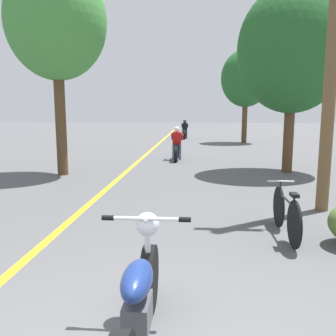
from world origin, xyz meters
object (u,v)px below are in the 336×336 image
Objects in this scene: utility_pole at (335,21)px; motorcycle_rider_lead at (177,147)px; roadside_tree_right_far at (246,79)px; motorcycle_rider_far at (185,131)px; roadside_tree_left at (56,22)px; bicycle_parked at (286,213)px; motorcycle_foreground at (139,301)px; roadside_tree_right_near at (293,50)px.

utility_pole reaches higher than motorcycle_rider_lead.
motorcycle_rider_lead is at bearing -114.74° from roadside_tree_right_far.
motorcycle_rider_far is (-3.30, 18.66, -3.06)m from utility_pole.
utility_pole is at bearing -28.11° from roadside_tree_left.
bicycle_parked is (2.17, -8.86, -0.14)m from motorcycle_rider_lead.
motorcycle_foreground is at bearing -89.19° from motorcycle_rider_far.
utility_pole is 15.51m from roadside_tree_right_far.
motorcycle_rider_lead is (3.36, 3.73, -4.02)m from roadside_tree_left.
motorcycle_rider_far is (-3.74, 14.12, -3.30)m from roadside_tree_right_near.
roadside_tree_left reaches higher than bicycle_parked.
roadside_tree_right_far is 2.84× the size of motorcycle_rider_far.
roadside_tree_left is at bearing -102.45° from motorcycle_rider_far.
roadside_tree_right_far is 3.42× the size of bicycle_parked.
utility_pole is at bearing -65.75° from motorcycle_rider_lead.
roadside_tree_left is 6.43m from motorcycle_rider_lead.
motorcycle_rider_lead reaches higher than motorcycle_foreground.
utility_pole is 1.23× the size of roadside_tree_right_far.
utility_pole is 6.23m from motorcycle_foreground.
bicycle_parked is (-1.62, -17.09, -3.56)m from roadside_tree_right_far.
utility_pole reaches higher than bicycle_parked.
roadside_tree_left is at bearing 151.89° from utility_pole.
roadside_tree_right_near is at bearing -36.33° from motorcycle_rider_lead.
roadside_tree_right_near is at bearing 75.88° from bicycle_parked.
roadside_tree_right_near is 2.88× the size of motorcycle_rider_lead.
roadside_tree_right_near is 14.98m from motorcycle_rider_far.
motorcycle_rider_far is at bearing 90.11° from motorcycle_rider_lead.
roadside_tree_right_near is at bearing -90.38° from roadside_tree_right_far.
bicycle_parked is at bearing -83.81° from motorcycle_rider_far.
roadside_tree_right_near is 1.02× the size of roadside_tree_right_far.
roadside_tree_right_far is 9.68m from motorcycle_rider_lead.
roadside_tree_right_far reaches higher than motorcycle_rider_lead.
utility_pole is at bearing 56.48° from motorcycle_foreground.
roadside_tree_left reaches higher than motorcycle_rider_far.
motorcycle_foreground is 1.03× the size of motorcycle_rider_far.
bicycle_parked is at bearing -76.23° from motorcycle_rider_lead.
utility_pole is 4.20× the size of bicycle_parked.
roadside_tree_right_far is (0.51, 15.49, 0.35)m from utility_pole.
utility_pole reaches higher than motorcycle_foreground.
roadside_tree_right_near is 7.21m from bicycle_parked.
roadside_tree_right_near reaches higher than motorcycle_rider_lead.
roadside_tree_right_far is 2.83× the size of motorcycle_rider_lead.
roadside_tree_left is at bearing -132.06° from motorcycle_rider_lead.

